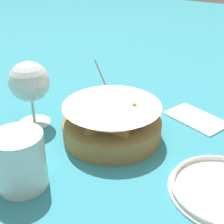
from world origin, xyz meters
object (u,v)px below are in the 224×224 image
beer_mug (20,162)px  side_plate (224,189)px  food_basket (112,123)px  sauce_cup (106,94)px  wine_glass (29,83)px

beer_mug → side_plate: beer_mug is taller
beer_mug → side_plate: 0.37m
food_basket → sauce_cup: bearing=-50.9°
beer_mug → side_plate: size_ratio=0.68×
wine_glass → beer_mug: (-0.15, 0.17, -0.06)m
wine_glass → sauce_cup: bearing=-110.5°
food_basket → side_plate: (-0.27, 0.04, -0.03)m
sauce_cup → wine_glass: wine_glass is taller
sauce_cup → wine_glass: 0.23m
sauce_cup → beer_mug: sauce_cup is taller
beer_mug → wine_glass: bearing=-48.6°
food_basket → side_plate: bearing=171.8°
sauce_cup → side_plate: (-0.39, 0.19, -0.01)m
beer_mug → sauce_cup: bearing=-78.6°
sauce_cup → beer_mug: 0.38m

